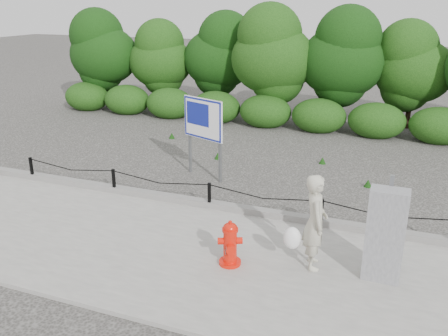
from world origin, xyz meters
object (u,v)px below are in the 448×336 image
fire_hydrant (230,244)px  pedestrian (314,223)px  advertising_sign (203,122)px  utility_cabinet (385,235)px

fire_hydrant → pedestrian: 1.49m
fire_hydrant → advertising_sign: advertising_sign is taller
utility_cabinet → advertising_sign: 5.97m
fire_hydrant → utility_cabinet: bearing=-12.3°
pedestrian → utility_cabinet: (1.16, 0.04, -0.03)m
utility_cabinet → advertising_sign: bearing=143.6°
utility_cabinet → advertising_sign: (-4.76, 3.54, 0.63)m
utility_cabinet → advertising_sign: size_ratio=0.83×
advertising_sign → fire_hydrant: bearing=-39.2°
utility_cabinet → advertising_sign: advertising_sign is taller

